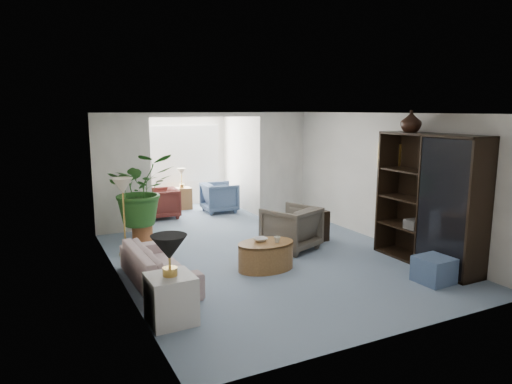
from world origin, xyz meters
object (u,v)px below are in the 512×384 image
table_lamp (169,247)px  plant_pot (143,232)px  sofa (158,265)px  end_table (171,299)px  floor_lamp (123,186)px  ottoman (434,270)px  sunroom_chair_maroon (161,203)px  sunroom_table (182,198)px  sunroom_chair_blue (220,197)px  coffee_bowl (260,239)px  framed_picture (390,156)px  entertainment_cabinet (429,200)px  cabinet_urn (411,121)px  coffee_table (266,256)px  coffee_cup (277,240)px  wingback_chair (291,228)px  side_table_dark (314,226)px

table_lamp → plant_pot: table_lamp is taller
sofa → table_lamp: (-0.20, -1.35, 0.67)m
end_table → floor_lamp: size_ratio=1.66×
table_lamp → ottoman: 4.00m
sunroom_chair_maroon → sunroom_table: sunroom_chair_maroon is taller
plant_pot → sunroom_chair_blue: bearing=36.2°
sunroom_chair_maroon → coffee_bowl: bearing=9.6°
framed_picture → entertainment_cabinet: (-0.23, -1.21, -0.61)m
sofa → cabinet_urn: cabinet_urn is taller
end_table → coffee_bowl: bearing=34.3°
coffee_bowl → ottoman: bearing=-40.6°
ottoman → plant_pot: size_ratio=1.22×
coffee_table → sofa: bearing=174.2°
coffee_cup → wingback_chair: bearing=48.0°
coffee_cup → sunroom_chair_maroon: sunroom_chair_maroon is taller
plant_pot → sunroom_table: (1.60, 2.47, 0.12)m
side_table_dark → sunroom_table: size_ratio=1.07×
floor_lamp → sunroom_chair_maroon: floor_lamp is taller
framed_picture → side_table_dark: 1.97m
sunroom_chair_blue → coffee_cup: bearing=172.5°
coffee_bowl → ottoman: coffee_bowl is taller
wingback_chair → sunroom_chair_blue: 3.54m
cabinet_urn → plant_pot: bearing=142.3°
coffee_table → side_table_dark: side_table_dark is taller
framed_picture → sunroom_chair_blue: (-1.82, 4.05, -1.33)m
framed_picture → entertainment_cabinet: size_ratio=0.23×
side_table_dark → cabinet_urn: (0.90, -1.53, 2.07)m
wingback_chair → sunroom_table: size_ratio=1.59×
coffee_cup → cabinet_urn: bearing=-8.8°
coffee_bowl → side_table_dark: (1.68, 0.96, -0.18)m
framed_picture → sunroom_chair_maroon: framed_picture is taller
coffee_cup → plant_pot: bearing=120.2°
ottoman → side_table_dark: bearing=97.6°
cabinet_urn → plant_pot: (-3.94, 3.04, -2.21)m
floor_lamp → wingback_chair: floor_lamp is taller
coffee_cup → entertainment_cabinet: size_ratio=0.05×
ottoman → sunroom_chair_maroon: 6.47m
side_table_dark → coffee_cup: bearing=-141.8°
coffee_bowl → framed_picture: bearing=3.0°
side_table_dark → framed_picture: bearing=-35.9°
coffee_bowl → sunroom_table: size_ratio=0.40×
coffee_bowl → plant_pot: (-1.36, 2.48, -0.32)m
coffee_table → entertainment_cabinet: bearing=-21.0°
floor_lamp → coffee_bowl: floor_lamp is taller
entertainment_cabinet → framed_picture: bearing=79.3°
sofa → coffee_bowl: (1.67, -0.08, 0.20)m
coffee_cup → side_table_dark: size_ratio=0.18×
entertainment_cabinet → sunroom_table: (-2.34, 6.02, -0.81)m
sofa → sunroom_chair_blue: size_ratio=2.30×
coffee_bowl → floor_lamp: bearing=138.2°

